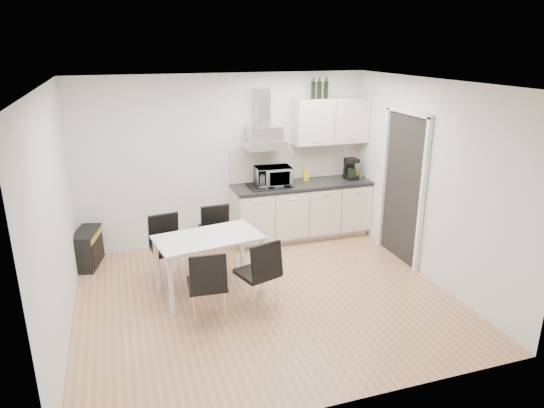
# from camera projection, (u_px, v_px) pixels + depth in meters

# --- Properties ---
(ground) EXTENTS (4.50, 4.50, 0.00)m
(ground) POSITION_uv_depth(u_px,v_px,m) (265.00, 297.00, 6.04)
(ground) COLOR tan
(ground) RESTS_ON ground
(wall_back) EXTENTS (4.50, 0.10, 2.60)m
(wall_back) POSITION_uv_depth(u_px,v_px,m) (226.00, 160.00, 7.43)
(wall_back) COLOR white
(wall_back) RESTS_ON ground
(wall_front) EXTENTS (4.50, 0.10, 2.60)m
(wall_front) POSITION_uv_depth(u_px,v_px,m) (339.00, 271.00, 3.82)
(wall_front) COLOR white
(wall_front) RESTS_ON ground
(wall_left) EXTENTS (0.10, 4.00, 2.60)m
(wall_left) POSITION_uv_depth(u_px,v_px,m) (55.00, 219.00, 4.97)
(wall_left) COLOR white
(wall_left) RESTS_ON ground
(wall_right) EXTENTS (0.10, 4.00, 2.60)m
(wall_right) POSITION_uv_depth(u_px,v_px,m) (430.00, 182.00, 6.29)
(wall_right) COLOR white
(wall_right) RESTS_ON ground
(ceiling) EXTENTS (4.50, 4.50, 0.00)m
(ceiling) POSITION_uv_depth(u_px,v_px,m) (263.00, 83.00, 5.22)
(ceiling) COLOR white
(ceiling) RESTS_ON wall_back
(doorway) EXTENTS (0.08, 1.04, 2.10)m
(doorway) POSITION_uv_depth(u_px,v_px,m) (402.00, 189.00, 6.85)
(doorway) COLOR white
(doorway) RESTS_ON ground
(kitchenette) EXTENTS (2.22, 0.64, 2.52)m
(kitchenette) POSITION_uv_depth(u_px,v_px,m) (304.00, 188.00, 7.69)
(kitchenette) COLOR beige
(kitchenette) RESTS_ON ground
(dining_table) EXTENTS (1.37, 0.92, 0.75)m
(dining_table) POSITION_uv_depth(u_px,v_px,m) (209.00, 243.00, 5.98)
(dining_table) COLOR white
(dining_table) RESTS_ON ground
(chair_far_left) EXTENTS (0.51, 0.56, 0.88)m
(chair_far_left) POSITION_uv_depth(u_px,v_px,m) (169.00, 250.00, 6.34)
(chair_far_left) COLOR black
(chair_far_left) RESTS_ON ground
(chair_far_right) EXTENTS (0.45, 0.51, 0.88)m
(chair_far_right) POSITION_uv_depth(u_px,v_px,m) (219.00, 239.00, 6.67)
(chair_far_right) COLOR black
(chair_far_right) RESTS_ON ground
(chair_near_left) EXTENTS (0.47, 0.53, 0.88)m
(chair_near_left) POSITION_uv_depth(u_px,v_px,m) (207.00, 285.00, 5.42)
(chair_near_left) COLOR black
(chair_near_left) RESTS_ON ground
(chair_near_right) EXTENTS (0.57, 0.61, 0.88)m
(chair_near_right) POSITION_uv_depth(u_px,v_px,m) (257.00, 274.00, 5.68)
(chair_near_right) COLOR black
(chair_near_right) RESTS_ON ground
(guitar_amp) EXTENTS (0.41, 0.67, 0.53)m
(guitar_amp) POSITION_uv_depth(u_px,v_px,m) (88.00, 248.00, 6.83)
(guitar_amp) COLOR black
(guitar_amp) RESTS_ON ground
(floor_speaker) EXTENTS (0.20, 0.17, 0.32)m
(floor_speaker) POSITION_uv_depth(u_px,v_px,m) (206.00, 235.00, 7.59)
(floor_speaker) COLOR black
(floor_speaker) RESTS_ON ground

